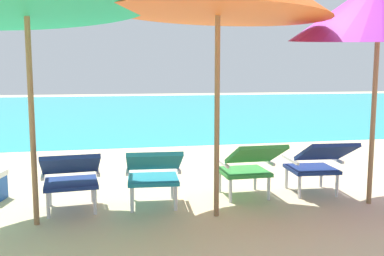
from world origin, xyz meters
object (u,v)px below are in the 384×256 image
lounge_chair_far_right (318,162)px  beach_umbrella_right (379,9)px  lounge_chair_far_left (71,175)px  lounge_chair_near_left (154,172)px  lounge_chair_near_right (249,164)px

lounge_chair_far_right → beach_umbrella_right: beach_umbrella_right is taller
lounge_chair_far_left → lounge_chair_far_right: same height
lounge_chair_near_left → lounge_chair_far_right: bearing=3.1°
lounge_chair_near_right → lounge_chair_far_left: bearing=-176.3°
lounge_chair_near_left → beach_umbrella_right: (2.29, -0.24, 1.63)m
lounge_chair_near_left → beach_umbrella_right: size_ratio=0.38×
lounge_chair_near_right → beach_umbrella_right: 2.07m
lounge_chair_far_left → lounge_chair_near_right: size_ratio=1.04×
lounge_chair_near_right → lounge_chair_far_right: same height
lounge_chair_far_left → lounge_chair_far_right: 2.67m
lounge_chair_near_left → lounge_chair_near_right: bearing=7.2°
lounge_chair_near_right → beach_umbrella_right: (1.23, -0.37, 1.63)m
lounge_chair_near_right → beach_umbrella_right: size_ratio=0.36×
beach_umbrella_right → lounge_chair_far_right: bearing=141.3°
lounge_chair_near_right → lounge_chair_far_right: 0.80m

